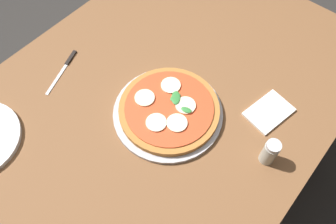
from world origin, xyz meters
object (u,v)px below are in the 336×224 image
napkin (269,112)px  pizza (169,109)px  serving_tray (168,113)px  knife (65,66)px  dining_table (161,112)px  pepper_shaker (270,152)px

napkin → pizza: bearing=-49.6°
serving_tray → knife: bearing=-78.0°
pizza → napkin: (-0.18, 0.22, -0.02)m
serving_tray → dining_table: bearing=-121.0°
serving_tray → pepper_shaker: (-0.06, 0.29, 0.04)m
serving_tray → pepper_shaker: 0.30m
dining_table → pizza: pizza is taller
serving_tray → knife: 0.36m
dining_table → knife: size_ratio=7.59×
dining_table → serving_tray: (0.04, 0.06, 0.11)m
dining_table → serving_tray: 0.13m
serving_tray → pizza: 0.02m
serving_tray → knife: (0.08, -0.35, -0.00)m
knife → dining_table: bearing=110.6°
pizza → knife: (0.08, -0.36, -0.02)m
serving_tray → napkin: bearing=130.9°
dining_table → pepper_shaker: bearing=94.1°
serving_tray → pepper_shaker: size_ratio=3.68×
napkin → dining_table: bearing=-61.1°
dining_table → serving_tray: serving_tray is taller
pizza → knife: bearing=-77.4°
dining_table → pizza: size_ratio=4.60×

